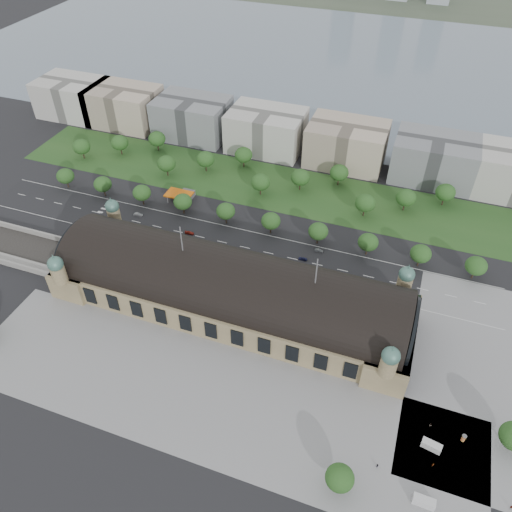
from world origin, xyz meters
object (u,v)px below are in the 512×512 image
(parked_car_4, at_px, (199,254))
(pedestrian_3, at_px, (511,507))
(pedestrian_4, at_px, (377,466))
(bus_mid, at_px, (303,268))
(parked_car_3, at_px, (130,241))
(pedestrian_2, at_px, (430,425))
(bus_east, at_px, (287,271))
(traffic_car_2, at_px, (173,236))
(parked_car_0, at_px, (122,241))
(bus_west, at_px, (216,252))
(traffic_car_3, at_px, (189,233))
(petrol_station, at_px, (184,194))
(traffic_car_5, at_px, (319,251))
(traffic_car_4, at_px, (303,259))
(pedestrian_1, at_px, (433,465))
(traffic_car_1, at_px, (138,215))
(parked_car_1, at_px, (110,232))
(traffic_car_6, at_px, (385,288))
(parked_car_5, at_px, (175,249))
(van_south, at_px, (423,501))
(van_east, at_px, (430,445))
(advertising_column, at_px, (464,438))
(parked_car_6, at_px, (180,250))
(parked_car_2, at_px, (117,238))

(parked_car_4, xyz_separation_m, pedestrian_3, (136.82, -73.28, 0.11))
(pedestrian_4, bearing_deg, bus_mid, -83.89)
(parked_car_3, relative_size, pedestrian_2, 2.51)
(bus_east, relative_size, pedestrian_3, 7.01)
(traffic_car_2, xyz_separation_m, parked_car_0, (-21.79, -12.05, 0.01))
(parked_car_0, height_order, pedestrian_3, pedestrian_3)
(traffic_car_2, distance_m, bus_east, 60.89)
(bus_west, bearing_deg, traffic_car_2, 76.71)
(traffic_car_3, bearing_deg, traffic_car_2, 125.00)
(parked_car_0, height_order, bus_east, bus_east)
(petrol_station, xyz_separation_m, pedestrian_4, (124.34, -114.52, -2.12))
(petrol_station, distance_m, traffic_car_5, 82.36)
(traffic_car_4, relative_size, pedestrian_1, 2.20)
(traffic_car_1, xyz_separation_m, parked_car_1, (-5.89, -17.90, 0.00))
(parked_car_3, bearing_deg, pedestrian_4, 22.45)
(traffic_car_6, bearing_deg, parked_car_5, -79.31)
(bus_mid, relative_size, pedestrian_2, 6.11)
(bus_east, height_order, van_south, bus_east)
(parked_car_1, bearing_deg, parked_car_3, 59.87)
(pedestrian_4, bearing_deg, van_east, -164.80)
(petrol_station, bearing_deg, pedestrian_4, -42.64)
(bus_mid, distance_m, pedestrian_2, 87.26)
(parked_car_1, height_order, advertising_column, advertising_column)
(parked_car_4, xyz_separation_m, parked_car_6, (-9.96, 0.00, -0.05))
(parked_car_2, relative_size, bus_west, 0.40)
(traffic_car_3, bearing_deg, van_south, -132.46)
(pedestrian_2, bearing_deg, bus_west, 48.71)
(traffic_car_1, bearing_deg, parked_car_0, -176.35)
(parked_car_3, bearing_deg, pedestrian_2, 31.64)
(parked_car_1, bearing_deg, bus_west, 73.01)
(petrol_station, distance_m, bus_east, 80.13)
(traffic_car_1, relative_size, pedestrian_2, 2.47)
(bus_west, height_order, van_south, bus_west)
(parked_car_3, relative_size, van_south, 0.69)
(van_south, bearing_deg, parked_car_5, 148.59)
(parked_car_3, xyz_separation_m, pedestrian_1, (149.57, -65.69, 0.13))
(parked_car_1, bearing_deg, petrol_station, 131.17)
(parked_car_0, relative_size, bus_west, 0.34)
(bus_west, bearing_deg, traffic_car_5, -71.22)
(traffic_car_6, relative_size, bus_east, 0.39)
(petrol_station, relative_size, parked_car_2, 2.71)
(parked_car_3, relative_size, van_east, 0.69)
(traffic_car_4, bearing_deg, bus_east, -18.33)
(parked_car_0, bearing_deg, pedestrian_2, 32.35)
(traffic_car_3, xyz_separation_m, parked_car_0, (-28.09, -17.34, 0.05))
(traffic_car_1, distance_m, advertising_column, 180.89)
(traffic_car_5, height_order, parked_car_3, parked_car_3)
(traffic_car_1, bearing_deg, bus_east, -106.31)
(pedestrian_1, bearing_deg, traffic_car_3, 92.82)
(traffic_car_1, bearing_deg, parked_car_1, 155.94)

